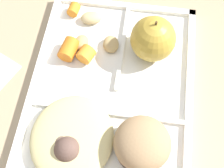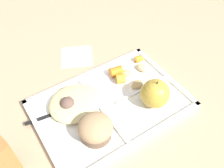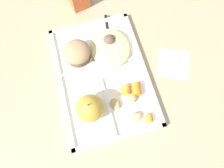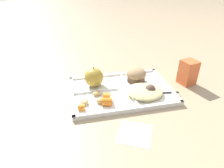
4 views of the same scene
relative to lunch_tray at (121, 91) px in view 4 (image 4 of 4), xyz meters
The scene contains 16 objects.
ground 0.01m from the lunch_tray, ahead, with size 6.00×6.00×0.00m, color tan.
lunch_tray is the anchor object (origin of this frame).
green_apple 0.12m from the lunch_tray, 149.31° to the left, with size 0.08×0.08×0.08m.
bran_muffin 0.11m from the lunch_tray, 35.68° to the left, with size 0.08×0.08×0.06m.
carrot_slice_tilted 0.09m from the lunch_tray, 142.25° to the right, with size 0.03×0.03×0.02m, color orange.
carrot_slice_diagonal 0.11m from the lunch_tray, 131.20° to the right, with size 0.03×0.03×0.04m, color orange.
carrot_slice_center 0.19m from the lunch_tray, 150.30° to the right, with size 0.02×0.02×0.02m, color orange.
potato_chunk_browned 0.10m from the lunch_tray, behind, with size 0.04×0.03×0.02m, color tan.
potato_chunk_wedge 0.16m from the lunch_tray, 159.26° to the right, with size 0.04×0.03×0.02m, color tan.
potato_chunk_large 0.12m from the lunch_tray, 145.04° to the right, with size 0.03×0.03×0.02m, color tan.
egg_noodle_pile 0.10m from the lunch_tray, 29.94° to the right, with size 0.14×0.13×0.03m, color #D6C684.
meatball_center 0.12m from the lunch_tray, 25.58° to the right, with size 0.04×0.04×0.04m, color brown.
meatball_front 0.11m from the lunch_tray, 31.86° to the right, with size 0.03×0.03×0.03m, color #755B4C.
plastic_fork 0.14m from the lunch_tray, 21.66° to the right, with size 0.15×0.04×0.00m.
milk_carton 0.30m from the lunch_tray, ahead, with size 0.06×0.06×0.10m, color orange.
paper_napkin 0.23m from the lunch_tray, 94.20° to the right, with size 0.10×0.10×0.00m, color white.
Camera 4 is at (-0.18, -0.63, 0.42)m, focal length 31.21 mm.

